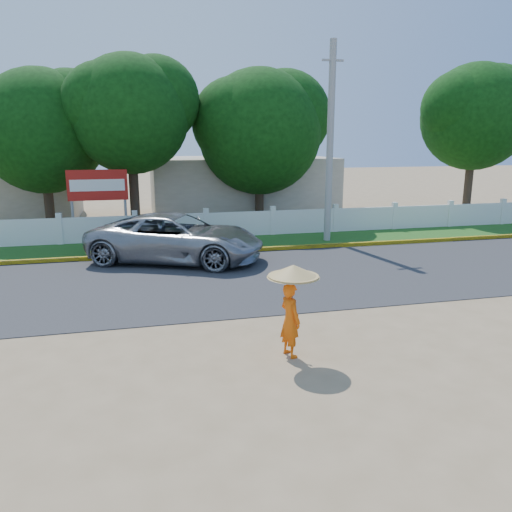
# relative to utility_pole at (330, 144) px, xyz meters

# --- Properties ---
(ground) EXTENTS (120.00, 120.00, 0.00)m
(ground) POSITION_rel_utility_pole_xyz_m (-4.90, -9.40, -4.02)
(ground) COLOR #9E8460
(ground) RESTS_ON ground
(road) EXTENTS (60.00, 7.00, 0.02)m
(road) POSITION_rel_utility_pole_xyz_m (-4.90, -4.90, -4.01)
(road) COLOR #38383A
(road) RESTS_ON ground
(grass_verge) EXTENTS (60.00, 3.50, 0.03)m
(grass_verge) POSITION_rel_utility_pole_xyz_m (-4.90, 0.35, -4.00)
(grass_verge) COLOR #2D601E
(grass_verge) RESTS_ON ground
(curb) EXTENTS (40.00, 0.18, 0.16)m
(curb) POSITION_rel_utility_pole_xyz_m (-4.90, -1.35, -3.94)
(curb) COLOR yellow
(curb) RESTS_ON ground
(fence) EXTENTS (40.00, 0.10, 1.10)m
(fence) POSITION_rel_utility_pole_xyz_m (-4.90, 1.80, -3.47)
(fence) COLOR silver
(fence) RESTS_ON ground
(building_near) EXTENTS (10.00, 6.00, 3.20)m
(building_near) POSITION_rel_utility_pole_xyz_m (-1.90, 8.60, -2.42)
(building_near) COLOR #B7AD99
(building_near) RESTS_ON ground
(utility_pole) EXTENTS (0.28, 0.28, 8.04)m
(utility_pole) POSITION_rel_utility_pole_xyz_m (0.00, 0.00, 0.00)
(utility_pole) COLOR gray
(utility_pole) RESTS_ON ground
(vehicle) EXTENTS (6.69, 5.05, 1.69)m
(vehicle) POSITION_rel_utility_pole_xyz_m (-6.50, -2.18, -3.17)
(vehicle) COLOR #919398
(vehicle) RESTS_ON ground
(monk_with_parasol) EXTENTS (1.03, 1.03, 1.87)m
(monk_with_parasol) POSITION_rel_utility_pole_xyz_m (-4.97, -10.65, -2.80)
(monk_with_parasol) COLOR #E2570B
(monk_with_parasol) RESTS_ON ground
(billboard) EXTENTS (2.50, 0.13, 2.95)m
(billboard) POSITION_rel_utility_pole_xyz_m (-9.38, 2.89, -1.88)
(billboard) COLOR gray
(billboard) RESTS_ON ground
(tree_row) EXTENTS (35.36, 7.02, 8.20)m
(tree_row) POSITION_rel_utility_pole_xyz_m (-4.84, 4.84, 0.74)
(tree_row) COLOR #473828
(tree_row) RESTS_ON ground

